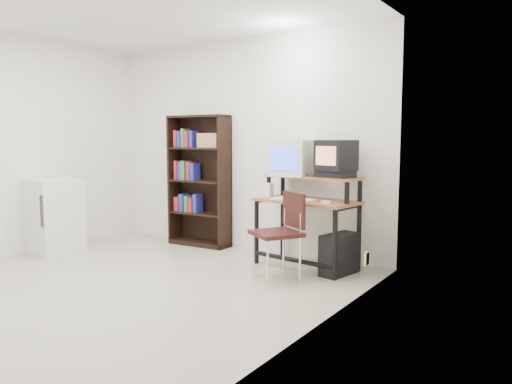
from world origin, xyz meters
The scene contains 18 objects.
floor centered at (0.00, 0.00, -0.01)m, with size 4.00×4.00×0.01m, color beige.
ceiling centered at (0.00, 0.00, 2.60)m, with size 4.00×4.00×0.01m, color white.
back_wall centered at (0.00, 2.00, 1.30)m, with size 4.00×0.01×2.60m, color white.
right_wall centered at (2.00, 0.00, 1.30)m, with size 0.01×4.00×2.60m, color white.
computer_desk centered at (1.14, 1.62, 0.68)m, with size 1.16×0.69×0.98m.
crt_monitor centered at (0.87, 1.74, 1.17)m, with size 0.46×0.47×0.40m.
vcr centered at (1.43, 1.67, 1.01)m, with size 0.36×0.26×0.08m, color black.
crt_tv centered at (1.43, 1.69, 1.21)m, with size 0.41×0.40×0.32m.
cd_spindle centered at (1.19, 1.62, 0.99)m, with size 0.12×0.12×0.05m, color #26262B.
keyboard centered at (1.04, 1.49, 0.74)m, with size 0.47×0.21×0.04m, color silver.
mousepad centered at (1.43, 1.45, 0.72)m, with size 0.22×0.18×0.01m, color black.
mouse centered at (1.44, 1.46, 0.74)m, with size 0.10×0.06×0.03m, color white.
desk_speaker centered at (0.66, 1.60, 0.80)m, with size 0.08×0.07×0.17m, color silver.
pc_tower centered at (1.56, 1.52, 0.21)m, with size 0.20×0.45×0.42m, color black.
school_chair centered at (1.15, 1.08, 0.53)m, with size 0.59×0.59×0.86m.
bookshelf centered at (-0.54, 1.85, 0.87)m, with size 0.85×0.31×1.68m.
mini_fridge centered at (-1.72, 0.52, 0.45)m, with size 0.58×0.59×0.90m.
wall_outlet centered at (1.99, 1.15, 0.30)m, with size 0.02×0.08×0.12m, color beige.
Camera 1 is at (3.58, -3.12, 1.39)m, focal length 35.00 mm.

